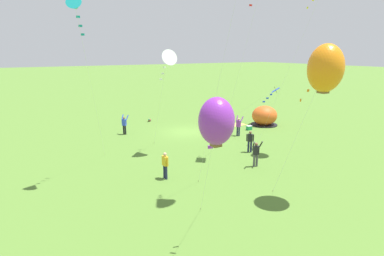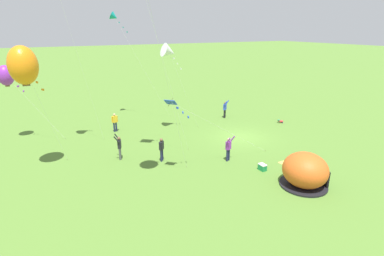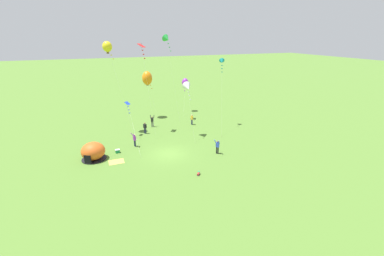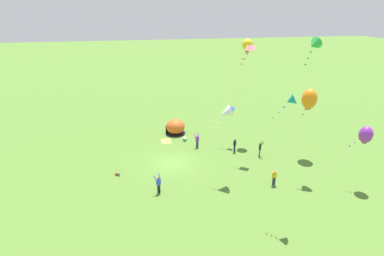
{
  "view_description": "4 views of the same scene",
  "coord_description": "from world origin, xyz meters",
  "px_view_note": "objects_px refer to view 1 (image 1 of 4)",
  "views": [
    {
      "loc": [
        13.91,
        25.03,
        7.71
      ],
      "look_at": [
        2.22,
        4.96,
        1.76
      ],
      "focal_mm": 28.0,
      "sensor_mm": 36.0,
      "label": 1
    },
    {
      "loc": [
        -19.58,
        15.27,
        9.05
      ],
      "look_at": [
        -1.73,
        5.72,
        2.25
      ],
      "focal_mm": 28.0,
      "sensor_mm": 36.0,
      "label": 2
    },
    {
      "loc": [
        -7.74,
        -27.71,
        13.75
      ],
      "look_at": [
        3.27,
        0.57,
        2.76
      ],
      "focal_mm": 24.0,
      "sensor_mm": 36.0,
      "label": 3
    },
    {
      "loc": [
        29.97,
        -4.11,
        16.28
      ],
      "look_at": [
        0.16,
        2.29,
        4.19
      ],
      "focal_mm": 28.0,
      "sensor_mm": 36.0,
      "label": 4
    }
  ],
  "objects_px": {
    "popup_tent": "(264,116)",
    "person_strolling": "(239,125)",
    "person_with_toddler": "(124,124)",
    "kite_purple": "(216,121)",
    "person_watching_sky": "(256,153)",
    "person_near_tent": "(250,140)",
    "kite_white": "(167,60)",
    "kite_orange": "(326,68)",
    "kite_teal": "(75,6)",
    "cooler_box": "(249,128)",
    "toddler_crawling": "(149,120)",
    "person_far_back": "(165,164)",
    "kite_blue": "(272,93)"
  },
  "relations": [
    {
      "from": "person_watching_sky",
      "to": "kite_teal",
      "type": "height_order",
      "value": "kite_teal"
    },
    {
      "from": "person_near_tent",
      "to": "kite_white",
      "type": "bearing_deg",
      "value": -30.2
    },
    {
      "from": "person_watching_sky",
      "to": "kite_white",
      "type": "distance_m",
      "value": 9.25
    },
    {
      "from": "person_near_tent",
      "to": "person_with_toddler",
      "type": "relative_size",
      "value": 0.91
    },
    {
      "from": "cooler_box",
      "to": "person_far_back",
      "type": "distance_m",
      "value": 14.14
    },
    {
      "from": "kite_teal",
      "to": "kite_white",
      "type": "xyz_separation_m",
      "value": [
        -6.53,
        -2.73,
        -2.92
      ]
    },
    {
      "from": "popup_tent",
      "to": "person_strolling",
      "type": "xyz_separation_m",
      "value": [
        5.11,
        1.96,
        0.0
      ]
    },
    {
      "from": "popup_tent",
      "to": "person_watching_sky",
      "type": "xyz_separation_m",
      "value": [
        9.01,
        8.7,
        0.0
      ]
    },
    {
      "from": "person_strolling",
      "to": "kite_blue",
      "type": "relative_size",
      "value": 0.22
    },
    {
      "from": "kite_purple",
      "to": "kite_white",
      "type": "xyz_separation_m",
      "value": [
        -4.11,
        -12.36,
        1.65
      ]
    },
    {
      "from": "person_near_tent",
      "to": "kite_white",
      "type": "xyz_separation_m",
      "value": [
        5.53,
        -3.22,
        6.15
      ]
    },
    {
      "from": "person_with_toddler",
      "to": "person_near_tent",
      "type": "bearing_deg",
      "value": 124.39
    },
    {
      "from": "person_strolling",
      "to": "kite_purple",
      "type": "height_order",
      "value": "kite_purple"
    },
    {
      "from": "cooler_box",
      "to": "kite_orange",
      "type": "bearing_deg",
      "value": 62.22
    },
    {
      "from": "toddler_crawling",
      "to": "person_with_toddler",
      "type": "bearing_deg",
      "value": 43.37
    },
    {
      "from": "person_watching_sky",
      "to": "person_strolling",
      "type": "bearing_deg",
      "value": -120.05
    },
    {
      "from": "toddler_crawling",
      "to": "person_with_toddler",
      "type": "distance_m",
      "value": 5.74
    },
    {
      "from": "kite_purple",
      "to": "person_watching_sky",
      "type": "bearing_deg",
      "value": -140.4
    },
    {
      "from": "cooler_box",
      "to": "kite_purple",
      "type": "bearing_deg",
      "value": 45.57
    },
    {
      "from": "kite_teal",
      "to": "kite_blue",
      "type": "distance_m",
      "value": 15.3
    },
    {
      "from": "person_near_tent",
      "to": "kite_teal",
      "type": "height_order",
      "value": "kite_teal"
    },
    {
      "from": "popup_tent",
      "to": "person_far_back",
      "type": "height_order",
      "value": "popup_tent"
    },
    {
      "from": "toddler_crawling",
      "to": "person_watching_sky",
      "type": "distance_m",
      "value": 16.55
    },
    {
      "from": "person_with_toddler",
      "to": "person_strolling",
      "type": "xyz_separation_m",
      "value": [
        -9.09,
        5.86,
        0.0
      ]
    },
    {
      "from": "kite_orange",
      "to": "cooler_box",
      "type": "bearing_deg",
      "value": -117.78
    },
    {
      "from": "person_far_back",
      "to": "kite_white",
      "type": "xyz_separation_m",
      "value": [
        -2.39,
        -4.5,
        6.15
      ]
    },
    {
      "from": "person_far_back",
      "to": "person_strolling",
      "type": "distance_m",
      "value": 11.52
    },
    {
      "from": "toddler_crawling",
      "to": "person_strolling",
      "type": "height_order",
      "value": "person_strolling"
    },
    {
      "from": "person_watching_sky",
      "to": "kite_teal",
      "type": "relative_size",
      "value": 0.18
    },
    {
      "from": "toddler_crawling",
      "to": "person_far_back",
      "type": "xyz_separation_m",
      "value": [
        5.18,
        15.23,
        0.79
      ]
    },
    {
      "from": "toddler_crawling",
      "to": "kite_purple",
      "type": "relative_size",
      "value": 0.08
    },
    {
      "from": "popup_tent",
      "to": "kite_purple",
      "type": "distance_m",
      "value": 23.27
    },
    {
      "from": "person_near_tent",
      "to": "kite_orange",
      "type": "distance_m",
      "value": 10.0
    },
    {
      "from": "person_with_toddler",
      "to": "popup_tent",
      "type": "bearing_deg",
      "value": 164.65
    },
    {
      "from": "toddler_crawling",
      "to": "person_far_back",
      "type": "height_order",
      "value": "person_far_back"
    },
    {
      "from": "toddler_crawling",
      "to": "kite_white",
      "type": "xyz_separation_m",
      "value": [
        2.79,
        10.72,
        6.93
      ]
    },
    {
      "from": "toddler_crawling",
      "to": "kite_teal",
      "type": "distance_m",
      "value": 19.11
    },
    {
      "from": "kite_teal",
      "to": "kite_orange",
      "type": "height_order",
      "value": "kite_teal"
    },
    {
      "from": "person_near_tent",
      "to": "kite_white",
      "type": "height_order",
      "value": "kite_white"
    },
    {
      "from": "cooler_box",
      "to": "kite_orange",
      "type": "relative_size",
      "value": 0.07
    },
    {
      "from": "person_with_toddler",
      "to": "kite_orange",
      "type": "height_order",
      "value": "kite_orange"
    },
    {
      "from": "cooler_box",
      "to": "kite_teal",
      "type": "relative_size",
      "value": 0.05
    },
    {
      "from": "kite_white",
      "to": "person_with_toddler",
      "type": "bearing_deg",
      "value": -78.9
    },
    {
      "from": "person_near_tent",
      "to": "kite_blue",
      "type": "distance_m",
      "value": 4.15
    },
    {
      "from": "kite_teal",
      "to": "popup_tent",
      "type": "bearing_deg",
      "value": -163.74
    },
    {
      "from": "person_with_toddler",
      "to": "kite_purple",
      "type": "distance_m",
      "value": 19.89
    },
    {
      "from": "kite_orange",
      "to": "kite_blue",
      "type": "relative_size",
      "value": 0.96
    },
    {
      "from": "kite_orange",
      "to": "kite_purple",
      "type": "distance_m",
      "value": 7.62
    },
    {
      "from": "person_with_toddler",
      "to": "kite_purple",
      "type": "relative_size",
      "value": 0.3
    },
    {
      "from": "person_with_toddler",
      "to": "kite_orange",
      "type": "relative_size",
      "value": 0.23
    }
  ]
}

